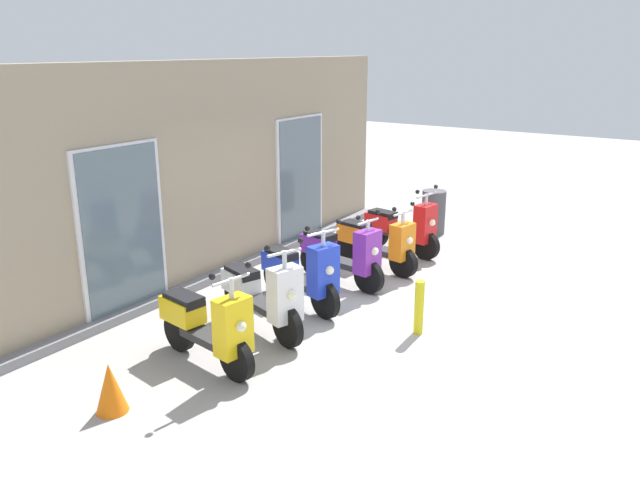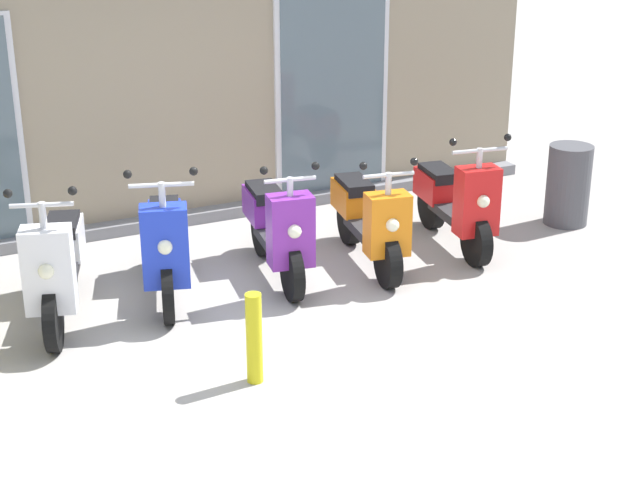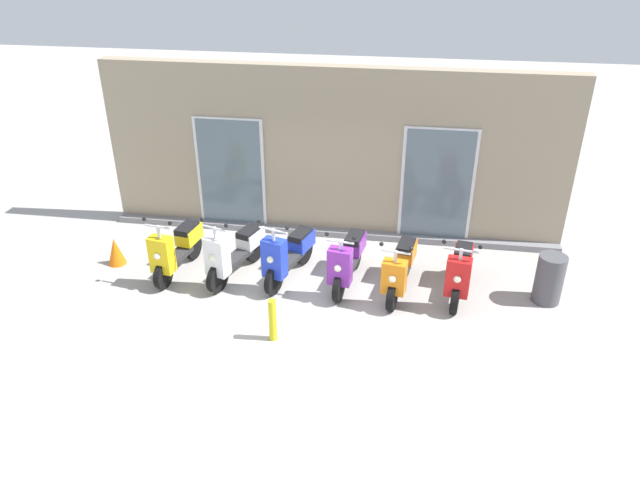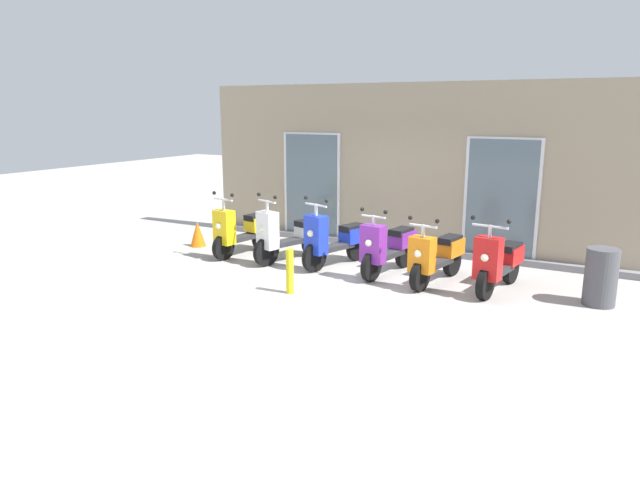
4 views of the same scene
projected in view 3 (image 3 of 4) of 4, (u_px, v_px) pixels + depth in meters
ground_plane at (308, 310)px, 9.78m from camera, size 40.00×40.00×0.00m
storefront_facade at (333, 156)px, 11.49m from camera, size 8.84×0.50×3.29m
scooter_yellow at (176, 249)px, 10.55m from camera, size 0.61×1.53×1.29m
scooter_white at (235, 252)px, 10.45m from camera, size 0.80×1.63×1.32m
scooter_blue at (288, 254)px, 10.38m from camera, size 0.79×1.59×1.32m
scooter_purple at (347, 259)px, 10.23m from camera, size 0.59×1.60×1.22m
scooter_orange at (400, 268)px, 10.05m from camera, size 0.62×1.60×1.17m
scooter_red at (460, 271)px, 9.93m from camera, size 0.64×1.55×1.25m
curb_bollard at (273, 320)px, 8.94m from camera, size 0.12×0.12×0.70m
trash_bin at (549, 279)px, 9.81m from camera, size 0.45×0.45×0.85m
traffic_cone at (116, 251)px, 10.95m from camera, size 0.32×0.32×0.52m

